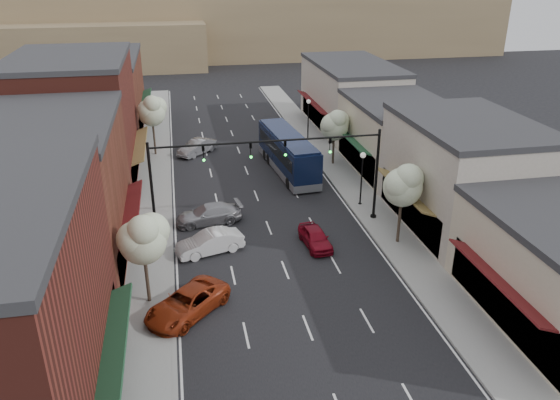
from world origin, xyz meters
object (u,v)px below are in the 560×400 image
tree_right_near (404,184)px  lamp_post_far (308,113)px  red_hatchback (315,237)px  parked_car_a (187,303)px  parked_car_c (209,214)px  coach_bus (288,152)px  signal_mast_left (186,174)px  parked_car_b (210,243)px  tree_left_far (152,110)px  lamp_post_near (362,170)px  tree_left_near (143,237)px  tree_right_far (335,124)px  signal_mast_right (346,163)px  parked_car_e (197,147)px

tree_right_near → lamp_post_far: tree_right_near is taller
lamp_post_far → red_hatchback: (-5.16, -23.29, -2.35)m
parked_car_a → parked_car_c: bearing=124.5°
parked_car_a → coach_bus: bearing=109.0°
signal_mast_left → tree_right_near: bearing=-16.2°
tree_right_near → parked_car_b: tree_right_near is taller
signal_mast_left → tree_left_far: 18.14m
lamp_post_near → parked_car_b: 13.56m
coach_bus → tree_left_near: bearing=-127.4°
tree_right_far → tree_left_near: (-16.60, -20.00, 0.23)m
signal_mast_left → parked_car_c: size_ratio=1.68×
lamp_post_far → parked_car_a: bearing=-115.4°
signal_mast_right → tree_right_far: bearing=77.1°
lamp_post_far → coach_bus: lamp_post_far is taller
tree_right_far → red_hatchback: size_ratio=1.41×
red_hatchback → parked_car_a: 10.82m
parked_car_c → coach_bus: bearing=131.9°
tree_left_far → tree_right_near: bearing=-53.0°
parked_car_b → coach_bus: bearing=133.5°
lamp_post_far → parked_car_e: (-12.00, -2.42, -2.27)m
tree_right_far → tree_left_far: size_ratio=0.89×
tree_right_near → parked_car_b: bearing=174.5°
lamp_post_near → lamp_post_far: (0.00, 17.50, 0.00)m
parked_car_c → lamp_post_near: bearing=85.9°
parked_car_b → signal_mast_left: bearing=-173.8°
signal_mast_left → parked_car_e: bearing=85.4°
tree_right_near → parked_car_b: (-12.81, 1.22, -3.71)m
lamp_post_far → lamp_post_near: bearing=-90.0°
signal_mast_left → coach_bus: bearing=49.9°
parked_car_a → parked_car_b: (1.74, 6.71, 0.02)m
tree_left_far → parked_car_c: bearing=-76.0°
lamp_post_far → parked_car_b: lamp_post_far is taller
tree_left_near → tree_left_far: tree_left_far is taller
parked_car_a → parked_car_e: (2.00, 27.12, 0.01)m
tree_right_far → coach_bus: tree_right_far is taller
lamp_post_near → red_hatchback: size_ratio=1.15×
parked_car_c → red_hatchback: bearing=46.0°
signal_mast_right → tree_left_near: size_ratio=1.44×
signal_mast_right → lamp_post_near: size_ratio=1.85×
parked_car_e → tree_right_near: bearing=-15.1°
parked_car_a → parked_car_c: 11.38m
tree_right_near → parked_car_e: tree_right_near is taller
signal_mast_right → tree_right_near: bearing=-56.1°
tree_left_near → red_hatchback: bearing=23.6°
tree_left_near → parked_car_c: 11.10m
parked_car_c → tree_left_far: bearing=-174.0°
parked_car_e → signal_mast_left: bearing=-49.8°
tree_left_far → lamp_post_near: size_ratio=1.38×
lamp_post_near → parked_car_a: (-14.00, -12.04, -2.29)m
tree_right_near → lamp_post_near: (-0.55, 6.56, -1.45)m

